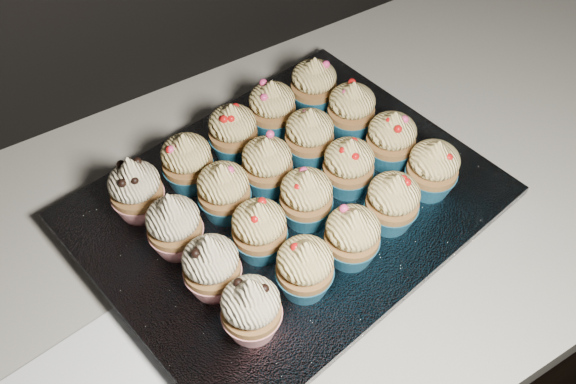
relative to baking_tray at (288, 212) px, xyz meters
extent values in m
cube|color=black|center=(0.14, 0.01, -0.48)|extent=(2.40, 0.60, 0.86)
cube|color=silver|center=(0.14, 0.01, -0.03)|extent=(2.44, 0.64, 0.04)
cube|color=black|center=(0.00, 0.00, 0.00)|extent=(0.49, 0.41, 0.02)
cube|color=silver|center=(0.00, 0.00, 0.02)|extent=(0.53, 0.45, 0.01)
cone|color=red|center=(-0.12, -0.13, 0.04)|extent=(0.06, 0.06, 0.03)
ellipsoid|color=#FFE5B3|center=(-0.12, -0.13, 0.08)|extent=(0.06, 0.06, 0.04)
cone|color=#FFE5B3|center=(-0.12, -0.13, 0.10)|extent=(0.03, 0.03, 0.03)
cone|color=#1B6082|center=(-0.05, -0.11, 0.04)|extent=(0.06, 0.06, 0.03)
ellipsoid|color=#FED980|center=(-0.05, -0.11, 0.08)|extent=(0.06, 0.06, 0.04)
cone|color=#FED980|center=(-0.05, -0.11, 0.10)|extent=(0.03, 0.03, 0.02)
cone|color=#1B6082|center=(0.02, -0.11, 0.04)|extent=(0.06, 0.06, 0.03)
ellipsoid|color=#FED980|center=(0.02, -0.11, 0.08)|extent=(0.06, 0.06, 0.04)
cone|color=#FED980|center=(0.02, -0.11, 0.10)|extent=(0.03, 0.03, 0.02)
cone|color=#1B6082|center=(0.08, -0.09, 0.04)|extent=(0.06, 0.06, 0.03)
ellipsoid|color=#FED980|center=(0.08, -0.09, 0.08)|extent=(0.06, 0.06, 0.04)
cone|color=#FED980|center=(0.08, -0.09, 0.10)|extent=(0.03, 0.03, 0.02)
cone|color=#1B6082|center=(0.16, -0.07, 0.04)|extent=(0.06, 0.06, 0.03)
ellipsoid|color=#FED980|center=(0.16, -0.07, 0.08)|extent=(0.06, 0.06, 0.04)
cone|color=#FED980|center=(0.16, -0.07, 0.10)|extent=(0.03, 0.03, 0.02)
cone|color=red|center=(-0.13, -0.06, 0.04)|extent=(0.06, 0.06, 0.03)
ellipsoid|color=#FFE5B3|center=(-0.13, -0.06, 0.08)|extent=(0.06, 0.06, 0.04)
cone|color=#FFE5B3|center=(-0.13, -0.06, 0.10)|extent=(0.03, 0.03, 0.03)
cone|color=#1B6082|center=(-0.06, -0.04, 0.04)|extent=(0.06, 0.06, 0.03)
ellipsoid|color=#FED980|center=(-0.06, -0.04, 0.08)|extent=(0.06, 0.06, 0.04)
cone|color=#FED980|center=(-0.06, -0.04, 0.10)|extent=(0.03, 0.03, 0.02)
cone|color=#1B6082|center=(0.00, -0.03, 0.04)|extent=(0.06, 0.06, 0.03)
ellipsoid|color=#FED980|center=(0.00, -0.03, 0.08)|extent=(0.06, 0.06, 0.04)
cone|color=#FED980|center=(0.00, -0.03, 0.10)|extent=(0.03, 0.03, 0.02)
cone|color=#1B6082|center=(0.07, -0.02, 0.04)|extent=(0.06, 0.06, 0.03)
ellipsoid|color=#FED980|center=(0.07, -0.02, 0.08)|extent=(0.06, 0.06, 0.04)
cone|color=#FED980|center=(0.07, -0.02, 0.10)|extent=(0.03, 0.03, 0.02)
cone|color=#1B6082|center=(0.14, -0.01, 0.04)|extent=(0.06, 0.06, 0.03)
ellipsoid|color=#FED980|center=(0.14, -0.01, 0.08)|extent=(0.06, 0.06, 0.04)
cone|color=#FED980|center=(0.14, -0.01, 0.10)|extent=(0.03, 0.03, 0.02)
cone|color=red|center=(-0.14, 0.01, 0.04)|extent=(0.06, 0.06, 0.03)
ellipsoid|color=#FFE5B3|center=(-0.14, 0.01, 0.08)|extent=(0.06, 0.06, 0.04)
cone|color=#FFE5B3|center=(-0.14, 0.01, 0.10)|extent=(0.03, 0.03, 0.03)
cone|color=#1B6082|center=(-0.07, 0.02, 0.04)|extent=(0.06, 0.06, 0.03)
ellipsoid|color=#FED980|center=(-0.07, 0.02, 0.08)|extent=(0.06, 0.06, 0.04)
cone|color=#FED980|center=(-0.07, 0.02, 0.10)|extent=(0.03, 0.03, 0.02)
cone|color=#1B6082|center=(-0.01, 0.03, 0.04)|extent=(0.06, 0.06, 0.03)
ellipsoid|color=#FED980|center=(-0.01, 0.03, 0.08)|extent=(0.06, 0.06, 0.04)
cone|color=#FED980|center=(-0.01, 0.03, 0.10)|extent=(0.03, 0.03, 0.02)
cone|color=#1B6082|center=(0.06, 0.05, 0.04)|extent=(0.06, 0.06, 0.03)
ellipsoid|color=#FED980|center=(0.06, 0.05, 0.08)|extent=(0.06, 0.06, 0.04)
cone|color=#FED980|center=(0.06, 0.05, 0.10)|extent=(0.03, 0.03, 0.02)
cone|color=#1B6082|center=(0.13, 0.06, 0.04)|extent=(0.06, 0.06, 0.03)
ellipsoid|color=#FED980|center=(0.13, 0.06, 0.08)|extent=(0.06, 0.06, 0.04)
cone|color=#FED980|center=(0.13, 0.06, 0.10)|extent=(0.03, 0.03, 0.02)
cone|color=red|center=(-0.16, 0.08, 0.04)|extent=(0.06, 0.06, 0.03)
ellipsoid|color=#FFE5B3|center=(-0.16, 0.08, 0.08)|extent=(0.06, 0.06, 0.04)
cone|color=#FFE5B3|center=(-0.16, 0.08, 0.10)|extent=(0.03, 0.03, 0.03)
cone|color=#1B6082|center=(-0.09, 0.09, 0.04)|extent=(0.06, 0.06, 0.03)
ellipsoid|color=#FED980|center=(-0.09, 0.09, 0.08)|extent=(0.06, 0.06, 0.04)
cone|color=#FED980|center=(-0.09, 0.09, 0.10)|extent=(0.03, 0.03, 0.02)
cone|color=#1B6082|center=(-0.02, 0.10, 0.04)|extent=(0.06, 0.06, 0.03)
ellipsoid|color=#FED980|center=(-0.02, 0.10, 0.08)|extent=(0.06, 0.06, 0.04)
cone|color=#FED980|center=(-0.02, 0.10, 0.10)|extent=(0.03, 0.03, 0.02)
cone|color=#1B6082|center=(0.05, 0.12, 0.04)|extent=(0.06, 0.06, 0.03)
ellipsoid|color=#FED980|center=(0.05, 0.12, 0.08)|extent=(0.06, 0.06, 0.04)
cone|color=#FED980|center=(0.05, 0.12, 0.10)|extent=(0.03, 0.03, 0.02)
cone|color=#1B6082|center=(0.12, 0.13, 0.04)|extent=(0.06, 0.06, 0.03)
ellipsoid|color=#FED980|center=(0.12, 0.13, 0.08)|extent=(0.06, 0.06, 0.04)
cone|color=#FED980|center=(0.12, 0.13, 0.10)|extent=(0.03, 0.03, 0.02)
camera|label=1|loc=(-0.26, -0.42, 0.63)|focal=40.00mm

